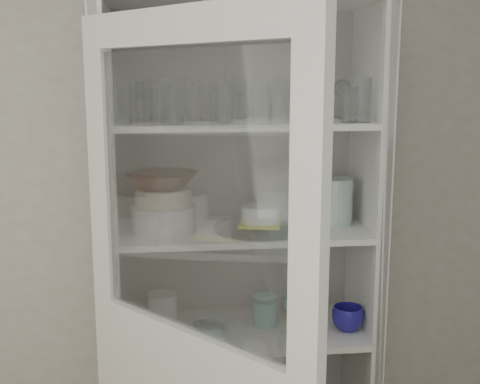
% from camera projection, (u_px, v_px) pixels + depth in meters
% --- Properties ---
extents(wall_back, '(3.60, 0.02, 2.60)m').
position_uv_depth(wall_back, '(185.00, 206.00, 2.45)').
color(wall_back, '#A8A18E').
rests_on(wall_back, ground).
extents(pantry_cabinet, '(1.00, 0.45, 2.10)m').
position_uv_depth(pantry_cabinet, '(238.00, 302.00, 2.38)').
color(pantry_cabinet, beige).
rests_on(pantry_cabinet, floor).
extents(tumbler_0, '(0.08, 0.08, 0.13)m').
position_uv_depth(tumbler_0, '(122.00, 105.00, 1.99)').
color(tumbler_0, silver).
rests_on(tumbler_0, shelf_glass).
extents(tumbler_1, '(0.08, 0.08, 0.15)m').
position_uv_depth(tumbler_1, '(172.00, 101.00, 2.00)').
color(tumbler_1, silver).
rests_on(tumbler_1, shelf_glass).
extents(tumbler_2, '(0.06, 0.06, 0.12)m').
position_uv_depth(tumbler_2, '(225.00, 105.00, 2.07)').
color(tumbler_2, silver).
rests_on(tumbler_2, shelf_glass).
extents(tumbler_3, '(0.10, 0.10, 0.15)m').
position_uv_depth(tumbler_3, '(280.00, 102.00, 2.03)').
color(tumbler_3, silver).
rests_on(tumbler_3, shelf_glass).
extents(tumbler_4, '(0.08, 0.08, 0.14)m').
position_uv_depth(tumbler_4, '(262.00, 103.00, 2.04)').
color(tumbler_4, silver).
rests_on(tumbler_4, shelf_glass).
extents(tumbler_5, '(0.08, 0.08, 0.12)m').
position_uv_depth(tumbler_5, '(350.00, 104.00, 2.09)').
color(tumbler_5, silver).
rests_on(tumbler_5, shelf_glass).
extents(tumbler_6, '(0.09, 0.09, 0.15)m').
position_uv_depth(tumbler_6, '(360.00, 100.00, 2.10)').
color(tumbler_6, silver).
rests_on(tumbler_6, shelf_glass).
extents(tumbler_7, '(0.09, 0.09, 0.15)m').
position_uv_depth(tumbler_7, '(140.00, 101.00, 2.11)').
color(tumbler_7, silver).
rests_on(tumbler_7, shelf_glass).
extents(tumbler_8, '(0.08, 0.08, 0.13)m').
position_uv_depth(tumbler_8, '(159.00, 104.00, 2.12)').
color(tumbler_8, silver).
rests_on(tumbler_8, shelf_glass).
extents(tumbler_9, '(0.08, 0.08, 0.13)m').
position_uv_depth(tumbler_9, '(194.00, 103.00, 2.18)').
color(tumbler_9, silver).
rests_on(tumbler_9, shelf_glass).
extents(tumbler_10, '(0.08, 0.08, 0.13)m').
position_uv_depth(tumbler_10, '(208.00, 103.00, 2.18)').
color(tumbler_10, silver).
rests_on(tumbler_10, shelf_glass).
extents(goblet_0, '(0.07, 0.07, 0.16)m').
position_uv_depth(goblet_0, '(144.00, 99.00, 2.23)').
color(goblet_0, silver).
rests_on(goblet_0, shelf_glass).
extents(goblet_1, '(0.08, 0.08, 0.18)m').
position_uv_depth(goblet_1, '(239.00, 95.00, 2.27)').
color(goblet_1, silver).
rests_on(goblet_1, shelf_glass).
extents(goblet_2, '(0.07, 0.07, 0.15)m').
position_uv_depth(goblet_2, '(285.00, 99.00, 2.27)').
color(goblet_2, silver).
rests_on(goblet_2, shelf_glass).
extents(goblet_3, '(0.07, 0.07, 0.16)m').
position_uv_depth(goblet_3, '(342.00, 97.00, 2.33)').
color(goblet_3, silver).
rests_on(goblet_3, shelf_glass).
extents(plate_stack_front, '(0.23, 0.23, 0.10)m').
position_uv_depth(plate_stack_front, '(164.00, 219.00, 2.19)').
color(plate_stack_front, white).
rests_on(plate_stack_front, shelf_plates).
extents(plate_stack_back, '(0.20, 0.20, 0.11)m').
position_uv_depth(plate_stack_back, '(183.00, 206.00, 2.36)').
color(plate_stack_back, white).
rests_on(plate_stack_back, shelf_plates).
extents(cream_bowl, '(0.26, 0.26, 0.06)m').
position_uv_depth(cream_bowl, '(163.00, 197.00, 2.17)').
color(cream_bowl, beige).
rests_on(cream_bowl, plate_stack_front).
extents(terracotta_bowl, '(0.31, 0.31, 0.06)m').
position_uv_depth(terracotta_bowl, '(163.00, 180.00, 2.16)').
color(terracotta_bowl, '#502C1E').
rests_on(terracotta_bowl, cream_bowl).
extents(glass_platter, '(0.36, 0.36, 0.02)m').
position_uv_depth(glass_platter, '(260.00, 227.00, 2.23)').
color(glass_platter, silver).
rests_on(glass_platter, shelf_plates).
extents(yellow_trivet, '(0.18, 0.18, 0.01)m').
position_uv_depth(yellow_trivet, '(260.00, 223.00, 2.22)').
color(yellow_trivet, '#F9ED3B').
rests_on(yellow_trivet, glass_platter).
extents(white_ramekin, '(0.16, 0.16, 0.06)m').
position_uv_depth(white_ramekin, '(260.00, 214.00, 2.22)').
color(white_ramekin, white).
rests_on(white_ramekin, yellow_trivet).
extents(grey_bowl_stack, '(0.15, 0.15, 0.18)m').
position_uv_depth(grey_bowl_stack, '(332.00, 201.00, 2.30)').
color(grey_bowl_stack, '#A9BCBA').
rests_on(grey_bowl_stack, shelf_plates).
extents(mug_blue, '(0.16, 0.16, 0.09)m').
position_uv_depth(mug_blue, '(348.00, 318.00, 2.30)').
color(mug_blue, navy).
rests_on(mug_blue, shelf_mugs).
extents(mug_teal, '(0.12, 0.12, 0.09)m').
position_uv_depth(mug_teal, '(294.00, 308.00, 2.41)').
color(mug_teal, teal).
rests_on(mug_teal, shelf_mugs).
extents(mug_white, '(0.10, 0.10, 0.08)m').
position_uv_depth(mug_white, '(303.00, 330.00, 2.21)').
color(mug_white, white).
rests_on(mug_white, shelf_mugs).
extents(teal_jar, '(0.10, 0.10, 0.12)m').
position_uv_depth(teal_jar, '(265.00, 310.00, 2.35)').
color(teal_jar, teal).
rests_on(teal_jar, shelf_mugs).
extents(measuring_cups, '(0.11, 0.11, 0.04)m').
position_uv_depth(measuring_cups, '(207.00, 330.00, 2.26)').
color(measuring_cups, '#B2B2C1').
rests_on(measuring_cups, shelf_mugs).
extents(white_canister, '(0.14, 0.14, 0.13)m').
position_uv_depth(white_canister, '(163.00, 310.00, 2.33)').
color(white_canister, white).
rests_on(white_canister, shelf_mugs).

